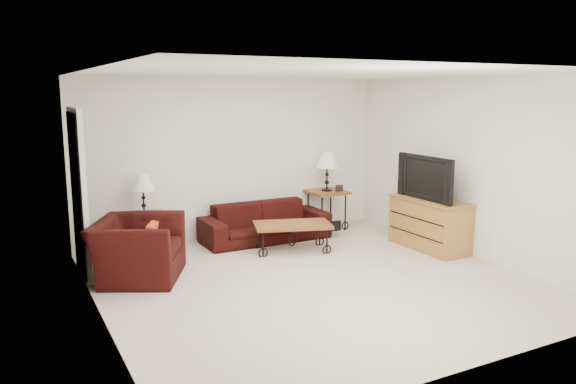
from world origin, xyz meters
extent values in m
plane|color=beige|center=(0.00, 0.00, 0.00)|extent=(5.00, 5.00, 0.00)
cube|color=silver|center=(0.00, 2.50, 1.25)|extent=(5.00, 0.02, 2.50)
cube|color=silver|center=(0.00, -2.50, 1.25)|extent=(5.00, 0.02, 2.50)
cube|color=silver|center=(-2.50, 0.00, 1.25)|extent=(0.02, 5.00, 2.50)
cube|color=silver|center=(2.50, 0.00, 1.25)|extent=(0.02, 5.00, 2.50)
plane|color=white|center=(0.00, 0.00, 2.50)|extent=(5.00, 5.00, 0.00)
cube|color=black|center=(-2.47, 1.65, 1.02)|extent=(0.08, 0.94, 2.04)
imported|color=black|center=(0.29, 2.02, 0.29)|extent=(1.98, 0.78, 0.58)
cube|color=brown|center=(-1.53, 2.20, 0.28)|extent=(0.60, 0.60, 0.57)
cube|color=brown|center=(1.53, 2.20, 0.33)|extent=(0.60, 0.60, 0.65)
cube|color=black|center=(-1.68, 2.05, 0.62)|extent=(0.11, 0.02, 0.09)
cube|color=black|center=(1.68, 2.05, 0.71)|extent=(0.13, 0.04, 0.11)
cube|color=brown|center=(0.39, 1.29, 0.21)|extent=(1.22, 0.90, 0.41)
imported|color=black|center=(-1.88, 1.13, 0.37)|extent=(1.41, 1.47, 0.74)
cube|color=#CD4C1A|center=(-1.72, 1.08, 0.52)|extent=(0.23, 0.34, 0.34)
cube|color=#B18A41|center=(2.23, 0.47, 0.37)|extent=(0.52, 1.24, 0.75)
imported|color=black|center=(2.21, 0.47, 1.07)|extent=(0.15, 1.11, 0.64)
ellipsoid|color=black|center=(1.29, 1.74, 0.24)|extent=(0.44, 0.39, 0.48)
camera|label=1|loc=(-3.33, -5.62, 2.29)|focal=34.78mm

